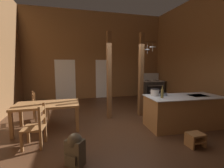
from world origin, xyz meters
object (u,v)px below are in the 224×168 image
object	(u,v)px
stove_range	(152,89)
step_stool	(195,139)
ladderback_chair_near_window	(39,107)
bottle_tall_on_counter	(162,93)
ladderback_chair_by_post	(36,127)
backpack	(75,149)
stockpot_on_counter	(155,92)
dining_table	(47,107)
mixing_bowl_on_counter	(164,94)
kitchen_island	(183,111)

from	to	relation	value
stove_range	step_stool	xyz separation A→B (m)	(-1.69, -4.96, -0.30)
ladderback_chair_near_window	bottle_tall_on_counter	size ratio (longest dim) A/B	2.91
ladderback_chair_near_window	ladderback_chair_by_post	world-z (taller)	same
backpack	stockpot_on_counter	world-z (taller)	stockpot_on_counter
dining_table	bottle_tall_on_counter	distance (m)	3.19
ladderback_chair_by_post	mixing_bowl_on_counter	xyz separation A→B (m)	(3.40, 0.34, 0.50)
kitchen_island	dining_table	xyz separation A→B (m)	(-3.79, 0.83, 0.20)
bottle_tall_on_counter	stove_range	bearing A→B (deg)	63.99
dining_table	ladderback_chair_near_window	world-z (taller)	ladderback_chair_near_window
ladderback_chair_near_window	ladderback_chair_by_post	distance (m)	1.80
kitchen_island	ladderback_chair_by_post	size ratio (longest dim) A/B	2.33
step_stool	bottle_tall_on_counter	size ratio (longest dim) A/B	1.11
bottle_tall_on_counter	ladderback_chair_by_post	bearing A→B (deg)	-179.14
stove_range	dining_table	size ratio (longest dim) A/B	0.77
kitchen_island	step_stool	bearing A→B (deg)	-115.75
bottle_tall_on_counter	stockpot_on_counter	bearing A→B (deg)	96.45
kitchen_island	ladderback_chair_near_window	bearing A→B (deg)	157.99
stockpot_on_counter	ladderback_chair_near_window	bearing A→B (deg)	157.24
dining_table	stockpot_on_counter	bearing A→B (deg)	-10.67
backpack	dining_table	bearing A→B (deg)	110.21
kitchen_island	stove_range	size ratio (longest dim) A/B	1.67
ladderback_chair_by_post	kitchen_island	bearing A→B (deg)	1.50
ladderback_chair_by_post	ladderback_chair_near_window	bearing A→B (deg)	97.89
stove_range	mixing_bowl_on_counter	xyz separation A→B (m)	(-1.71, -3.69, 0.47)
kitchen_island	stove_range	distance (m)	4.10
kitchen_island	mixing_bowl_on_counter	xyz separation A→B (m)	(-0.51, 0.23, 0.49)
kitchen_island	stockpot_on_counter	xyz separation A→B (m)	(-0.78, 0.26, 0.56)
dining_table	bottle_tall_on_counter	xyz separation A→B (m)	(3.04, -0.88, 0.39)
dining_table	bottle_tall_on_counter	bearing A→B (deg)	-16.22
ladderback_chair_by_post	stockpot_on_counter	bearing A→B (deg)	6.67
kitchen_island	stove_range	xyz separation A→B (m)	(1.20, 3.92, 0.03)
step_stool	stockpot_on_counter	xyz separation A→B (m)	(-0.28, 1.30, 0.84)
stockpot_on_counter	dining_table	bearing A→B (deg)	169.33
stove_range	dining_table	world-z (taller)	stove_range
kitchen_island	dining_table	distance (m)	3.88
mixing_bowl_on_counter	dining_table	bearing A→B (deg)	169.71
ladderback_chair_near_window	bottle_tall_on_counter	world-z (taller)	bottle_tall_on_counter
step_stool	dining_table	xyz separation A→B (m)	(-3.29, 1.86, 0.47)
kitchen_island	stove_range	world-z (taller)	stove_range
ladderback_chair_near_window	mixing_bowl_on_counter	world-z (taller)	mixing_bowl_on_counter
stove_range	mixing_bowl_on_counter	distance (m)	4.09
stockpot_on_counter	mixing_bowl_on_counter	distance (m)	0.28
dining_table	stockpot_on_counter	distance (m)	3.08
step_stool	ladderback_chair_by_post	size ratio (longest dim) A/B	0.38
stove_range	stockpot_on_counter	world-z (taller)	stove_range
mixing_bowl_on_counter	stove_range	bearing A→B (deg)	65.17
step_stool	dining_table	bearing A→B (deg)	150.46
ladderback_chair_near_window	stockpot_on_counter	distance (m)	3.71
dining_table	ladderback_chair_by_post	bearing A→B (deg)	-97.69
step_stool	backpack	bearing A→B (deg)	179.31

